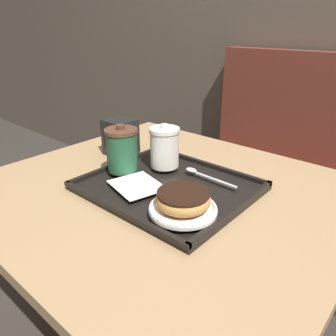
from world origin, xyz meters
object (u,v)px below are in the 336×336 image
object	(u,v)px
napkin_dispenser	(120,137)
coffee_cup_front	(122,150)
spoon	(199,173)
coffee_cup_rear	(165,147)
donut_chocolate_glazed	(183,199)

from	to	relation	value
napkin_dispenser	coffee_cup_front	bearing A→B (deg)	-39.59
spoon	coffee_cup_front	bearing A→B (deg)	33.95
coffee_cup_rear	spoon	xyz separation A→B (m)	(0.11, 0.02, -0.05)
coffee_cup_rear	donut_chocolate_glazed	world-z (taller)	coffee_cup_rear
donut_chocolate_glazed	napkin_dispenser	distance (m)	0.45
donut_chocolate_glazed	napkin_dispenser	bearing A→B (deg)	156.15
coffee_cup_front	donut_chocolate_glazed	size ratio (longest dim) A/B	1.09
donut_chocolate_glazed	coffee_cup_rear	bearing A→B (deg)	140.65
napkin_dispenser	donut_chocolate_glazed	bearing A→B (deg)	-23.85
coffee_cup_rear	spoon	distance (m)	0.13
coffee_cup_front	napkin_dispenser	size ratio (longest dim) A/B	1.11
donut_chocolate_glazed	napkin_dispenser	size ratio (longest dim) A/B	1.01
coffee_cup_rear	spoon	size ratio (longest dim) A/B	0.76
coffee_cup_rear	donut_chocolate_glazed	distance (m)	0.26
donut_chocolate_glazed	napkin_dispenser	xyz separation A→B (m)	(-0.42, 0.18, 0.00)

